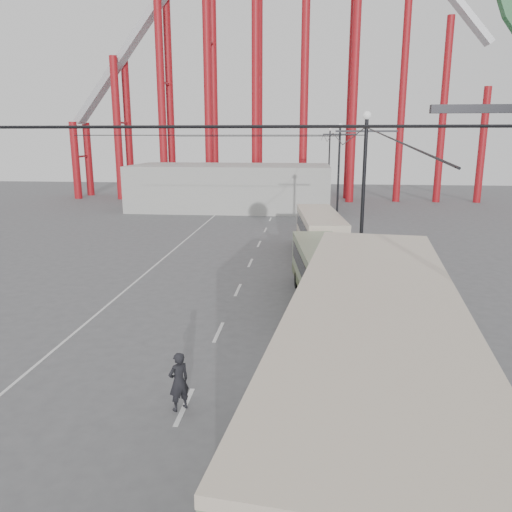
# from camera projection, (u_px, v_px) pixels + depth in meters

# --- Properties ---
(ground) EXTENTS (160.00, 160.00, 0.00)m
(ground) POSITION_uv_depth(u_px,v_px,m) (186.00, 502.00, 11.19)
(ground) COLOR #545457
(ground) RESTS_ON ground
(road_markings) EXTENTS (12.52, 120.00, 0.01)m
(road_markings) POSITION_uv_depth(u_px,v_px,m) (248.00, 272.00, 30.34)
(road_markings) COLOR silver
(road_markings) RESTS_ON ground
(lamp_post_mid) EXTENTS (3.20, 0.44, 9.32)m
(lamp_post_mid) POSITION_uv_depth(u_px,v_px,m) (363.00, 200.00, 26.99)
(lamp_post_mid) COLOR black
(lamp_post_mid) RESTS_ON ground
(lamp_post_far) EXTENTS (3.20, 0.44, 9.32)m
(lamp_post_far) POSITION_uv_depth(u_px,v_px,m) (339.00, 173.00, 48.28)
(lamp_post_far) COLOR black
(lamp_post_far) RESTS_ON ground
(lamp_post_distant) EXTENTS (3.20, 0.44, 9.32)m
(lamp_post_distant) POSITION_uv_depth(u_px,v_px,m) (329.00, 162.00, 69.58)
(lamp_post_distant) COLOR black
(lamp_post_distant) RESTS_ON ground
(roller_coaster) EXTENTS (52.95, 5.00, 55.48)m
(roller_coaster) POSITION_uv_depth(u_px,v_px,m) (269.00, 13.00, 61.21)
(roller_coaster) COLOR maroon
(roller_coaster) RESTS_ON ground
(fairground_shed) EXTENTS (22.00, 10.00, 5.00)m
(fairground_shed) POSITION_uv_depth(u_px,v_px,m) (231.00, 187.00, 56.70)
(fairground_shed) COLOR #A7A7A2
(fairground_shed) RESTS_ON ground
(double_decker_bus) EXTENTS (3.82, 10.53, 5.53)m
(double_decker_bus) POSITION_uv_depth(u_px,v_px,m) (369.00, 425.00, 8.66)
(double_decker_bus) COLOR #3B4425
(double_decker_bus) RESTS_ON ground
(single_decker_green) EXTENTS (3.40, 10.03, 2.78)m
(single_decker_green) POSITION_uv_depth(u_px,v_px,m) (325.00, 275.00, 23.88)
(single_decker_green) COLOR gray
(single_decker_green) RESTS_ON ground
(single_decker_cream) EXTENTS (3.34, 9.91, 3.03)m
(single_decker_cream) POSITION_uv_depth(u_px,v_px,m) (320.00, 233.00, 33.74)
(single_decker_cream) COLOR beige
(single_decker_cream) RESTS_ON ground
(pedestrian) EXTENTS (0.78, 0.78, 1.83)m
(pedestrian) POSITION_uv_depth(u_px,v_px,m) (179.00, 381.00, 14.80)
(pedestrian) COLOR black
(pedestrian) RESTS_ON ground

